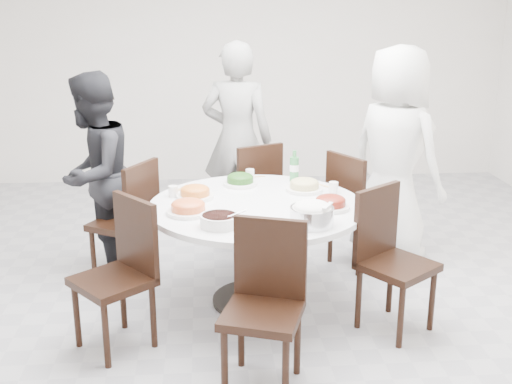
{
  "coord_description": "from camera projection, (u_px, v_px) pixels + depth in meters",
  "views": [
    {
      "loc": [
        -0.56,
        -4.49,
        2.15
      ],
      "look_at": [
        -0.21,
        -0.23,
        0.82
      ],
      "focal_mm": 45.0,
      "sensor_mm": 36.0,
      "label": 1
    }
  ],
  "objects": [
    {
      "name": "rice_bowl",
      "position": [
        312.0,
        216.0,
        4.02
      ],
      "size": [
        0.28,
        0.28,
        0.12
      ],
      "primitive_type": "cylinder",
      "color": "silver",
      "rests_on": "dining_table"
    },
    {
      "name": "chair_ne",
      "position": [
        361.0,
        209.0,
        5.19
      ],
      "size": [
        0.57,
        0.57,
        0.95
      ],
      "primitive_type": "cube",
      "rotation": [
        0.0,
        0.0,
        2.1
      ],
      "color": "black",
      "rests_on": "floor"
    },
    {
      "name": "dish_pale",
      "position": [
        304.0,
        186.0,
        4.73
      ],
      "size": [
        0.27,
        0.27,
        0.07
      ],
      "primitive_type": "cylinder",
      "color": "white",
      "rests_on": "dining_table"
    },
    {
      "name": "floor",
      "position": [
        280.0,
        284.0,
        4.96
      ],
      "size": [
        6.0,
        6.0,
        0.01
      ],
      "primitive_type": "cube",
      "color": "#A9A9AE",
      "rests_on": "ground"
    },
    {
      "name": "chair_n",
      "position": [
        249.0,
        194.0,
        5.57
      ],
      "size": [
        0.56,
        0.56,
        0.95
      ],
      "primitive_type": "cube",
      "rotation": [
        0.0,
        0.0,
        3.56
      ],
      "color": "black",
      "rests_on": "floor"
    },
    {
      "name": "diner_middle",
      "position": [
        237.0,
        140.0,
        5.8
      ],
      "size": [
        0.73,
        0.57,
        1.77
      ],
      "primitive_type": "imported",
      "rotation": [
        0.0,
        0.0,
        2.89
      ],
      "color": "black",
      "rests_on": "floor"
    },
    {
      "name": "chair_se",
      "position": [
        398.0,
        263.0,
        4.16
      ],
      "size": [
        0.59,
        0.59,
        0.95
      ],
      "primitive_type": "cube",
      "rotation": [
        0.0,
        0.0,
        6.93
      ],
      "color": "black",
      "rests_on": "floor"
    },
    {
      "name": "dish_orange",
      "position": [
        195.0,
        193.0,
        4.56
      ],
      "size": [
        0.27,
        0.27,
        0.07
      ],
      "primitive_type": "cylinder",
      "color": "white",
      "rests_on": "dining_table"
    },
    {
      "name": "chair_sw",
      "position": [
        112.0,
        278.0,
        3.94
      ],
      "size": [
        0.59,
        0.59,
        0.95
      ],
      "primitive_type": "cube",
      "rotation": [
        0.0,
        0.0,
        5.4
      ],
      "color": "black",
      "rests_on": "floor"
    },
    {
      "name": "diner_left",
      "position": [
        94.0,
        175.0,
        4.99
      ],
      "size": [
        0.81,
        0.92,
        1.59
      ],
      "primitive_type": "imported",
      "rotation": [
        0.0,
        0.0,
        4.4
      ],
      "color": "black",
      "rests_on": "floor"
    },
    {
      "name": "tea_cups",
      "position": [
        255.0,
        174.0,
        5.03
      ],
      "size": [
        0.07,
        0.07,
        0.08
      ],
      "primitive_type": "cylinder",
      "color": "white",
      "rests_on": "dining_table"
    },
    {
      "name": "diner_right",
      "position": [
        395.0,
        155.0,
        5.22
      ],
      "size": [
        0.97,
        1.03,
        1.77
      ],
      "primitive_type": "imported",
      "rotation": [
        0.0,
        0.0,
        2.21
      ],
      "color": "white",
      "rests_on": "floor"
    },
    {
      "name": "chair_nw",
      "position": [
        123.0,
        221.0,
        4.93
      ],
      "size": [
        0.57,
        0.57,
        0.95
      ],
      "primitive_type": "cube",
      "rotation": [
        0.0,
        0.0,
        4.2
      ],
      "color": "black",
      "rests_on": "floor"
    },
    {
      "name": "beverage_bottle",
      "position": [
        294.0,
        166.0,
        4.96
      ],
      "size": [
        0.07,
        0.07,
        0.24
      ],
      "primitive_type": "cylinder",
      "color": "#327E40",
      "rests_on": "dining_table"
    },
    {
      "name": "wall_front",
      "position": [
        422.0,
        290.0,
        1.69
      ],
      "size": [
        6.0,
        0.01,
        2.8
      ],
      "primitive_type": "cube",
      "color": "white",
      "rests_on": "ground"
    },
    {
      "name": "dish_redbrown",
      "position": [
        330.0,
        204.0,
        4.34
      ],
      "size": [
        0.26,
        0.26,
        0.07
      ],
      "primitive_type": "cylinder",
      "color": "white",
      "rests_on": "dining_table"
    },
    {
      "name": "chopsticks",
      "position": [
        250.0,
        178.0,
        5.05
      ],
      "size": [
        0.24,
        0.04,
        0.01
      ],
      "primitive_type": null,
      "color": "tan",
      "rests_on": "dining_table"
    },
    {
      "name": "dish_tofu",
      "position": [
        188.0,
        208.0,
        4.24
      ],
      "size": [
        0.29,
        0.29,
        0.08
      ],
      "primitive_type": "cylinder",
      "color": "white",
      "rests_on": "dining_table"
    },
    {
      "name": "chair_s",
      "position": [
        262.0,
        310.0,
        3.53
      ],
      "size": [
        0.53,
        0.53,
        0.95
      ],
      "primitive_type": "cube",
      "rotation": [
        0.0,
        0.0,
        5.95
      ],
      "color": "black",
      "rests_on": "floor"
    },
    {
      "name": "wall_back",
      "position": [
        250.0,
        61.0,
        7.4
      ],
      "size": [
        6.0,
        0.01,
        2.8
      ],
      "primitive_type": "cube",
      "color": "white",
      "rests_on": "ground"
    },
    {
      "name": "dish_greens",
      "position": [
        240.0,
        181.0,
        4.87
      ],
      "size": [
        0.26,
        0.26,
        0.07
      ],
      "primitive_type": "cylinder",
      "color": "white",
      "rests_on": "dining_table"
    },
    {
      "name": "soup_bowl",
      "position": [
        219.0,
        221.0,
        4.01
      ],
      "size": [
        0.25,
        0.25,
        0.08
      ],
      "primitive_type": "cylinder",
      "color": "white",
      "rests_on": "dining_table"
    },
    {
      "name": "dining_table",
      "position": [
        257.0,
        254.0,
        4.56
      ],
      "size": [
        1.5,
        1.5,
        0.75
      ],
      "primitive_type": "cylinder",
      "color": "white",
      "rests_on": "floor"
    }
  ]
}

